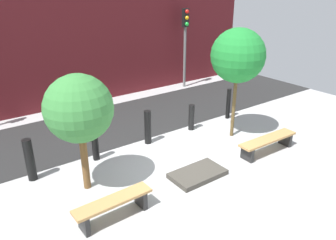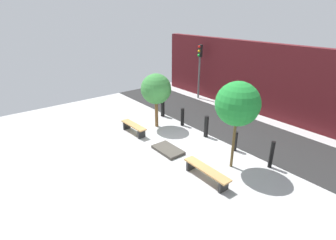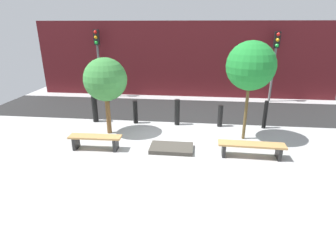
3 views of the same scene
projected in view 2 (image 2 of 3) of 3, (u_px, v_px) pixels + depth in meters
ground_plane at (176, 148)px, 11.47m from camera, size 18.00×18.00×0.00m
road_strip at (232, 126)px, 13.64m from camera, size 18.00×3.40×0.01m
building_facade at (268, 80)px, 14.47m from camera, size 16.20×0.50×4.00m
bench_left at (134, 127)px, 12.73m from camera, size 1.68×0.43×0.46m
bench_right at (206, 172)px, 9.21m from camera, size 1.99×0.46×0.45m
planter_bed at (168, 150)px, 11.18m from camera, size 1.37×0.80×0.13m
tree_behind_left_bench at (156, 89)px, 12.88m from camera, size 1.51×1.51×2.76m
tree_behind_right_bench at (238, 104)px, 9.14m from camera, size 1.59×1.59×3.35m
bollard_far_left at (163, 107)px, 14.77m from camera, size 0.22×0.22×1.09m
bollard_left at (182, 117)px, 13.57m from camera, size 0.18×0.18×0.94m
bollard_center at (206, 127)px, 12.32m from camera, size 0.21×0.21×1.04m
bollard_right at (235, 141)px, 11.13m from camera, size 0.19×0.19×0.87m
bollard_far_right at (271, 155)px, 9.86m from camera, size 0.15×0.15×1.09m
traffic_light_west at (200, 62)px, 17.12m from camera, size 0.28×0.27×3.57m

